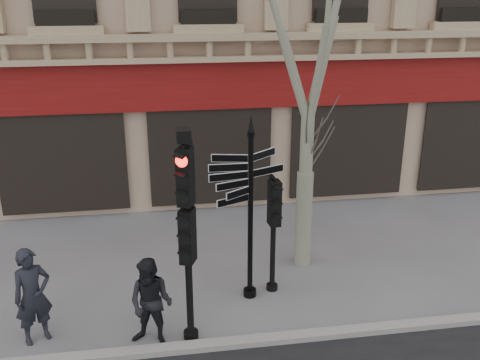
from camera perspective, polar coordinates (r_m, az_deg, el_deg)
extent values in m
plane|color=slate|center=(11.20, -0.32, -12.84)|extent=(80.00, 80.00, 0.00)
cube|color=gray|center=(10.03, 0.93, -16.84)|extent=(80.00, 0.25, 0.12)
cube|color=#620E09|center=(14.47, -3.30, 10.12)|extent=(28.00, 0.25, 1.30)
cube|color=#978262|center=(14.11, -3.29, 13.85)|extent=(28.00, 0.35, 0.74)
cylinder|color=black|center=(10.59, 1.11, -4.34)|extent=(0.10, 0.10, 3.43)
cylinder|color=black|center=(11.36, 1.05, -11.88)|extent=(0.27, 0.27, 0.15)
cone|color=black|center=(9.93, 1.19, 6.12)|extent=(0.11, 0.11, 0.34)
cylinder|color=black|center=(9.30, -5.58, -7.39)|extent=(0.12, 0.12, 3.62)
cylinder|color=black|center=(10.22, -5.25, -16.08)|extent=(0.27, 0.27, 0.14)
cube|color=black|center=(9.18, -5.64, -5.81)|extent=(0.52, 0.45, 0.98)
cube|color=black|center=(8.77, -5.88, 0.47)|extent=(0.52, 0.45, 0.98)
sphere|color=#FF0C05|center=(8.68, -5.94, 2.11)|extent=(0.21, 0.21, 0.21)
cube|color=black|center=(8.57, -6.04, 4.74)|extent=(0.32, 0.35, 0.21)
cylinder|color=black|center=(11.03, 3.55, -6.06)|extent=(0.12, 0.12, 2.47)
cylinder|color=black|center=(11.59, 3.43, -11.26)|extent=(0.26, 0.26, 0.14)
cube|color=black|center=(10.71, 3.64, -2.37)|extent=(0.44, 0.33, 0.94)
cylinder|color=#9C9A7F|center=(12.18, 6.79, -4.17)|extent=(0.37, 0.37, 2.24)
cylinder|color=#9C9A7F|center=(11.58, 7.14, 3.66)|extent=(0.28, 0.28, 1.42)
imported|color=black|center=(10.34, -21.24, -11.47)|extent=(0.79, 0.70, 1.82)
imported|color=black|center=(9.74, -9.46, -12.82)|extent=(1.00, 0.91, 1.68)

